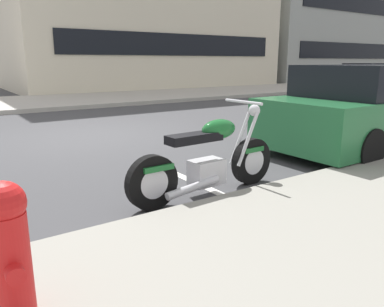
{
  "coord_description": "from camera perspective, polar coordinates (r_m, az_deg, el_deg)",
  "views": [
    {
      "loc": [
        -2.71,
        -7.75,
        1.57
      ],
      "look_at": [
        -0.24,
        -4.14,
        0.49
      ],
      "focal_mm": 35.18,
      "sensor_mm": 36.0,
      "label": 1
    }
  ],
  "objects": [
    {
      "name": "ground_plane",
      "position": [
        8.36,
        -14.85,
        2.59
      ],
      "size": [
        260.0,
        260.0,
        0.0
      ],
      "primitive_type": "plane",
      "color": "#3D3D3F"
    },
    {
      "name": "parked_motorcycle",
      "position": [
        4.44,
        2.49,
        -1.16
      ],
      "size": [
        2.1,
        0.62,
        1.1
      ],
      "rotation": [
        0.0,
        0.0,
        0.04
      ],
      "color": "black",
      "rests_on": "ground"
    },
    {
      "name": "car_opposite_curb",
      "position": [
        22.28,
        24.64,
        10.33
      ],
      "size": [
        4.08,
        1.96,
        1.45
      ],
      "rotation": [
        0.0,
        0.0,
        3.12
      ],
      "color": "#4C515B",
      "rests_on": "ground"
    },
    {
      "name": "sidewalk_far_curb",
      "position": [
        20.97,
        10.43,
        9.54
      ],
      "size": [
        120.0,
        5.0,
        0.14
      ],
      "primitive_type": "cube",
      "color": "#ADA89E",
      "rests_on": "ground"
    },
    {
      "name": "parked_car_far_down_curb",
      "position": [
        7.75,
        25.85,
        6.18
      ],
      "size": [
        4.66,
        1.89,
        1.5
      ],
      "rotation": [
        0.0,
        0.0,
        0.0
      ],
      "color": "#236638",
      "rests_on": "ground"
    },
    {
      "name": "fire_hydrant",
      "position": [
        2.33,
        -26.05,
        -12.88
      ],
      "size": [
        0.24,
        0.36,
        0.82
      ],
      "color": "red",
      "rests_on": "sidewalk_near_curb"
    },
    {
      "name": "townhouse_corner_block",
      "position": [
        34.44,
        16.61,
        19.41
      ],
      "size": [
        14.12,
        9.66,
        10.45
      ],
      "color": "#939993",
      "rests_on": "ground"
    },
    {
      "name": "townhouse_far_uphill",
      "position": [
        46.81,
        27.04,
        16.17
      ],
      "size": [
        12.65,
        11.96,
        9.27
      ],
      "color": "beige",
      "rests_on": "ground"
    },
    {
      "name": "parking_stall_stripe",
      "position": [
        4.88,
        1.47,
        -4.84
      ],
      "size": [
        0.12,
        2.2,
        0.01
      ],
      "primitive_type": "cube",
      "color": "silver",
      "rests_on": "ground"
    }
  ]
}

